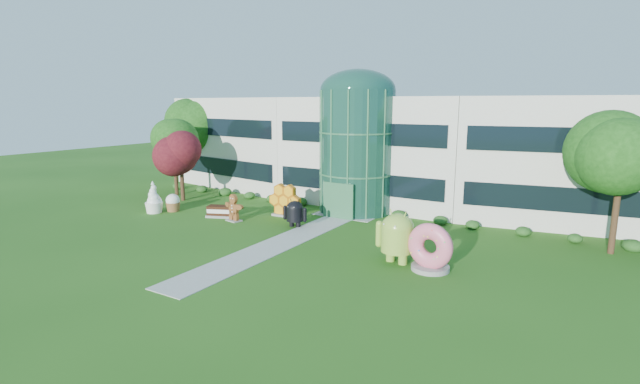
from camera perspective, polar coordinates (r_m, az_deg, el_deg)
The scene contains 14 objects.
ground at distance 28.77m, azimuth -6.52°, elevation -7.01°, with size 140.00×140.00×0.00m, color #215114.
building at distance 43.21m, azimuth 8.16°, elevation 5.28°, with size 46.00×15.00×9.30m, color beige, non-canonical shape.
atrium at distance 37.77m, azimuth 4.55°, elevation 4.93°, with size 6.00×6.00×9.80m, color #194738.
walkway at distance 30.30m, azimuth -4.20°, elevation -6.00°, with size 2.40×20.00×0.04m, color #9E9E93.
tree_red at distance 43.90m, azimuth -16.69°, elevation 2.85°, with size 4.00×4.00×6.00m, color #3F0C14, non-canonical shape.
trees_backdrop at distance 38.74m, azimuth 5.21°, elevation 4.03°, with size 52.00×8.00×8.40m, color #164310, non-canonical shape.
android_green at distance 26.18m, azimuth 9.49°, elevation -5.12°, with size 2.93×1.95×3.32m, color #8CB53A, non-canonical shape.
android_black at distance 33.39m, azimuth -3.12°, elevation -2.43°, with size 1.97×1.32×2.24m, color black, non-canonical shape.
donut at distance 25.47m, azimuth 13.52°, elevation -6.53°, with size 2.54×1.22×2.64m, color #DE5476, non-canonical shape.
gingerbread at distance 35.55m, azimuth -10.58°, elevation -1.88°, with size 2.29×0.88×2.11m, color brown, non-canonical shape.
ice_cream_sandwich at distance 37.16m, azimuth -12.21°, elevation -2.34°, with size 2.05×1.03×0.91m, color black, non-canonical shape.
honeycomb at distance 36.56m, azimuth -4.33°, elevation -1.21°, with size 2.95×1.05×2.32m, color #FFA719, non-canonical shape.
froyo at distance 39.96m, azimuth -19.81°, elevation -0.59°, with size 1.51×1.51×2.59m, color white, non-canonical shape.
cupcake at distance 40.08m, azimuth -17.65°, elevation -1.24°, with size 1.22×1.22×1.46m, color white, non-canonical shape.
Camera 1 is at (16.89, -21.55, 8.84)m, focal length 26.00 mm.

